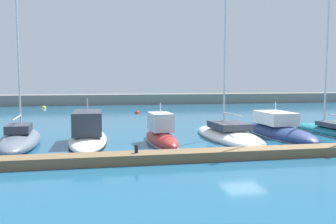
# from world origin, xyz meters

# --- Properties ---
(ground_plane) EXTENTS (120.00, 120.00, 0.00)m
(ground_plane) POSITION_xyz_m (0.00, 0.00, 0.00)
(ground_plane) COLOR #1E567A
(dock_pier) EXTENTS (46.17, 1.41, 0.53)m
(dock_pier) POSITION_xyz_m (0.00, -2.12, 0.27)
(dock_pier) COLOR brown
(dock_pier) RESTS_ON ground_plane
(breakwater_seawall) EXTENTS (108.00, 3.33, 1.85)m
(breakwater_seawall) POSITION_xyz_m (0.00, 44.29, 0.92)
(breakwater_seawall) COLOR gray
(breakwater_seawall) RESTS_ON ground_plane
(sailboat_slate_second) EXTENTS (3.20, 9.05, 15.50)m
(sailboat_slate_second) POSITION_xyz_m (-14.37, 4.27, 0.44)
(sailboat_slate_second) COLOR slate
(sailboat_slate_second) RESTS_ON ground_plane
(motorboat_ivory_third) EXTENTS (2.64, 9.60, 3.42)m
(motorboat_ivory_third) POSITION_xyz_m (-9.85, 4.64, 0.65)
(motorboat_ivory_third) COLOR silver
(motorboat_ivory_third) RESTS_ON ground_plane
(motorboat_red_fourth) EXTENTS (2.12, 6.99, 3.16)m
(motorboat_red_fourth) POSITION_xyz_m (-4.77, 3.46, 0.59)
(motorboat_red_fourth) COLOR #B72D28
(motorboat_red_fourth) RESTS_ON ground_plane
(sailboat_white_fifth) EXTENTS (3.97, 10.05, 15.75)m
(sailboat_white_fifth) POSITION_xyz_m (0.59, 4.36, 0.31)
(sailboat_white_fifth) COLOR white
(sailboat_white_fifth) RESTS_ON ground_plane
(motorboat_navy_sixth) EXTENTS (3.01, 9.97, 3.07)m
(motorboat_navy_sixth) POSITION_xyz_m (5.08, 4.98, 0.45)
(motorboat_navy_sixth) COLOR navy
(motorboat_navy_sixth) RESTS_ON ground_plane
(sailboat_teal_seventh) EXTENTS (3.24, 10.37, 22.09)m
(sailboat_teal_seventh) POSITION_xyz_m (9.97, 4.59, 0.39)
(sailboat_teal_seventh) COLOR #19707F
(sailboat_teal_seventh) RESTS_ON ground_plane
(mooring_buoy_red) EXTENTS (0.65, 0.65, 0.65)m
(mooring_buoy_red) POSITION_xyz_m (-4.17, 26.22, 0.00)
(mooring_buoy_red) COLOR red
(mooring_buoy_red) RESTS_ON ground_plane
(mooring_buoy_yellow) EXTENTS (0.75, 0.75, 0.75)m
(mooring_buoy_yellow) POSITION_xyz_m (-17.92, 37.63, 0.00)
(mooring_buoy_yellow) COLOR yellow
(mooring_buoy_yellow) RESTS_ON ground_plane
(dock_bollard) EXTENTS (0.20, 0.20, 0.44)m
(dock_bollard) POSITION_xyz_m (-7.05, -2.12, 0.75)
(dock_bollard) COLOR black
(dock_bollard) RESTS_ON dock_pier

